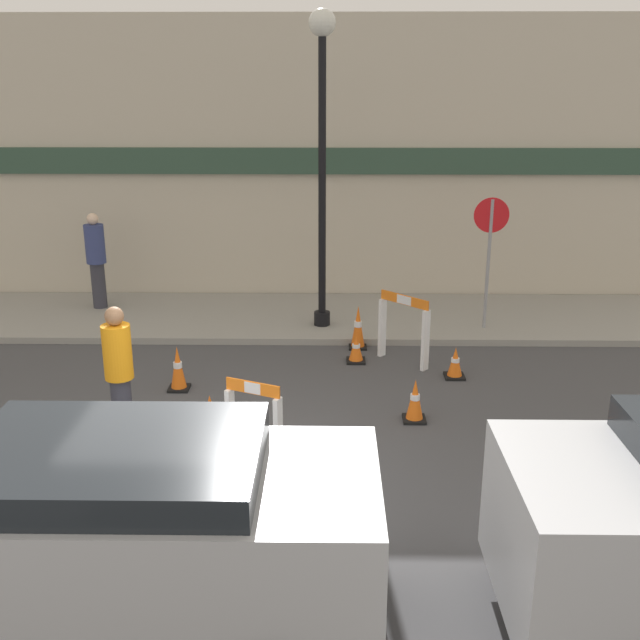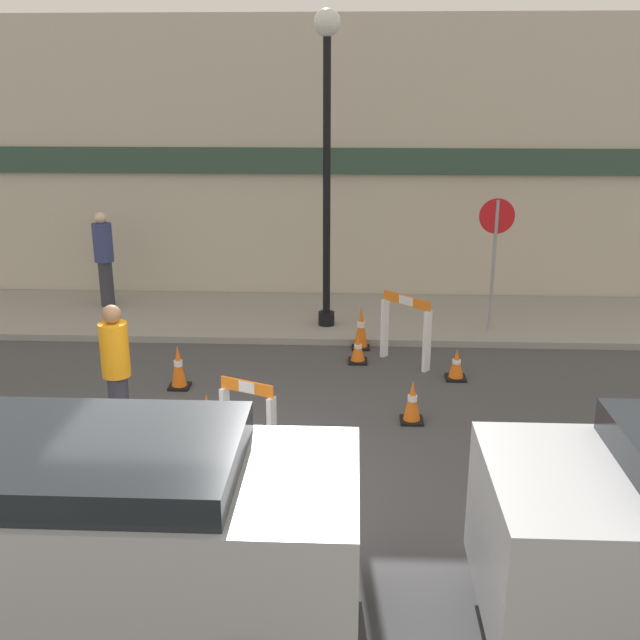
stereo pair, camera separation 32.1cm
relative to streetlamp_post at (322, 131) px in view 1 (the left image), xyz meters
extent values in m
plane|color=#424244|center=(-1.24, -5.29, -3.50)|extent=(60.00, 60.00, 0.00)
cube|color=gray|center=(-1.24, 0.64, -3.44)|extent=(18.00, 2.85, 0.12)
cube|color=#BCB29E|center=(-1.24, 2.14, -0.75)|extent=(18.00, 0.12, 5.50)
cube|color=#2D4738|center=(-1.24, 2.03, -0.70)|extent=(16.20, 0.10, 0.50)
cylinder|color=black|center=(0.00, 0.00, -3.27)|extent=(0.29, 0.29, 0.24)
cylinder|color=black|center=(0.00, 0.00, -0.95)|extent=(0.13, 0.13, 4.88)
sphere|color=silver|center=(0.00, 0.00, 1.67)|extent=(0.44, 0.44, 0.44)
cylinder|color=gray|center=(2.87, -0.11, -2.25)|extent=(0.06, 0.06, 2.27)
cylinder|color=red|center=(2.87, -0.11, -1.38)|extent=(0.60, 0.02, 0.60)
cube|color=white|center=(-1.04, -4.62, -3.09)|extent=(0.11, 0.14, 0.82)
cube|color=white|center=(-0.45, -4.88, -3.09)|extent=(0.11, 0.14, 0.82)
cube|color=orange|center=(-0.74, -4.75, -2.60)|extent=(0.65, 0.31, 0.15)
cube|color=white|center=(-0.74, -4.75, -2.60)|extent=(0.21, 0.11, 0.14)
cube|color=white|center=(1.61, -1.89, -3.02)|extent=(0.14, 0.14, 0.97)
cube|color=white|center=(0.99, -1.26, -3.02)|extent=(0.14, 0.14, 0.97)
cube|color=orange|center=(1.30, -1.57, -2.46)|extent=(0.68, 0.68, 0.15)
cube|color=white|center=(1.30, -1.57, -2.46)|extent=(0.22, 0.22, 0.14)
cube|color=black|center=(-1.38, -4.03, -3.48)|extent=(0.30, 0.30, 0.04)
cone|color=orange|center=(-1.38, -4.03, -3.24)|extent=(0.22, 0.23, 0.44)
cylinder|color=white|center=(-1.38, -4.03, -3.22)|extent=(0.13, 0.13, 0.06)
cube|color=black|center=(0.61, -0.89, -3.48)|extent=(0.30, 0.30, 0.04)
cone|color=orange|center=(0.61, -0.89, -3.11)|extent=(0.23, 0.22, 0.70)
cylinder|color=white|center=(0.61, -0.89, -3.08)|extent=(0.13, 0.13, 0.10)
cube|color=black|center=(-2.05, -2.71, -3.48)|extent=(0.30, 0.30, 0.04)
cone|color=orange|center=(-2.05, -2.71, -3.15)|extent=(0.23, 0.22, 0.62)
cylinder|color=white|center=(-2.05, -2.71, -3.12)|extent=(0.13, 0.13, 0.09)
cube|color=black|center=(0.56, -1.55, -3.48)|extent=(0.30, 0.30, 0.04)
cone|color=orange|center=(0.56, -1.55, -3.25)|extent=(0.23, 0.22, 0.42)
cylinder|color=white|center=(0.56, -1.55, -3.23)|extent=(0.13, 0.13, 0.06)
cube|color=black|center=(2.04, -2.19, -3.48)|extent=(0.30, 0.30, 0.04)
cone|color=orange|center=(2.04, -2.19, -3.24)|extent=(0.22, 0.22, 0.44)
cylinder|color=white|center=(2.04, -2.19, -3.22)|extent=(0.13, 0.13, 0.06)
cube|color=black|center=(1.27, -3.71, -3.48)|extent=(0.30, 0.30, 0.04)
cone|color=orange|center=(1.27, -3.71, -3.19)|extent=(0.22, 0.23, 0.54)
cylinder|color=white|center=(1.27, -3.71, -3.16)|extent=(0.13, 0.13, 0.08)
cylinder|color=#33333D|center=(-2.43, -4.28, -3.09)|extent=(0.34, 0.34, 0.82)
cylinder|color=orange|center=(-2.43, -4.28, -2.34)|extent=(0.47, 0.47, 0.68)
sphere|color=#8E6647|center=(-2.43, -4.28, -1.89)|extent=(0.31, 0.31, 0.23)
cylinder|color=#33333D|center=(-4.29, 1.02, -2.95)|extent=(0.29, 0.29, 0.88)
cylinder|color=navy|center=(-4.29, 1.02, -2.14)|extent=(0.41, 0.41, 0.73)
sphere|color=beige|center=(-4.29, 1.02, -1.67)|extent=(0.24, 0.24, 0.22)
cube|color=#B7BABF|center=(-1.48, -7.70, -2.64)|extent=(4.05, 1.72, 1.13)
cube|color=#1E2328|center=(-1.48, -7.70, -2.07)|extent=(2.23, 1.58, 0.51)
cylinder|color=black|center=(-0.23, -6.84, -3.20)|extent=(0.60, 0.18, 0.60)
cylinder|color=black|center=(-2.74, -6.84, -3.20)|extent=(0.60, 0.18, 0.60)
cylinder|color=black|center=(2.36, -6.84, -3.20)|extent=(0.60, 0.18, 0.60)
camera|label=1|loc=(0.16, -12.75, 0.79)|focal=42.00mm
camera|label=2|loc=(0.48, -12.74, 0.79)|focal=42.00mm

